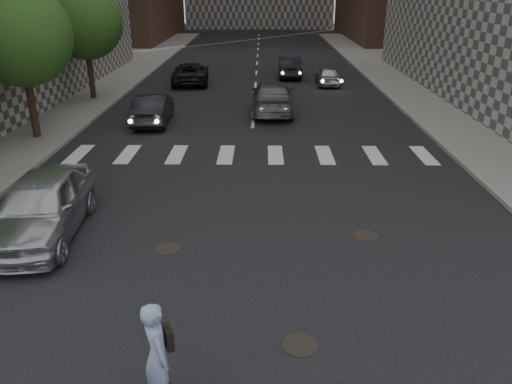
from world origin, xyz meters
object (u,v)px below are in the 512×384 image
silver_sedan (42,206)px  traffic_car_a (153,108)px  traffic_car_b (273,97)px  traffic_car_e (290,67)px  skateboarder (158,355)px  traffic_car_d (328,75)px  traffic_car_c (191,73)px  tree_b (21,30)px  tree_c (85,17)px

silver_sedan → traffic_car_a: 11.94m
traffic_car_b → traffic_car_e: size_ratio=1.23×
traffic_car_b → silver_sedan: bearing=65.9°
skateboarder → traffic_car_e: skateboarder is taller
silver_sedan → traffic_car_d: bearing=60.4°
traffic_car_b → traffic_car_e: (1.45, 10.86, -0.06)m
silver_sedan → traffic_car_c: (1.03, 22.40, -0.14)m
silver_sedan → traffic_car_e: size_ratio=1.10×
tree_b → traffic_car_a: (4.55, 2.79, -3.92)m
traffic_car_a → traffic_car_d: 14.11m
traffic_car_e → traffic_car_b: bearing=83.4°
tree_c → silver_sedan: tree_c is taller
tree_b → traffic_car_c: size_ratio=1.29×
traffic_car_b → traffic_car_a: bearing=21.6°
tree_c → traffic_car_a: (4.55, -5.21, -3.92)m
tree_b → traffic_car_c: tree_b is taller
traffic_car_b → traffic_car_d: size_ratio=1.49×
tree_b → traffic_car_c: (4.99, 13.26, -3.93)m
traffic_car_a → traffic_car_c: (0.44, 10.47, -0.01)m
tree_c → silver_sedan: 17.99m
traffic_car_b → tree_b: bearing=26.4°
traffic_car_b → skateboarder: bearing=84.3°
tree_c → skateboarder: 24.84m
tree_b → traffic_car_e: size_ratio=1.46×
tree_b → skateboarder: bearing=-61.3°
traffic_car_c → traffic_car_a: bearing=82.6°
skateboarder → traffic_car_c: (-3.30, 28.40, -0.33)m
skateboarder → traffic_car_b: bearing=59.9°
skateboarder → tree_c: bearing=85.8°
tree_c → traffic_car_e: tree_c is taller
traffic_car_b → traffic_car_c: size_ratio=1.09×
tree_b → traffic_car_d: size_ratio=1.76×
traffic_car_b → traffic_car_d: bearing=-115.8°
skateboarder → traffic_car_b: 20.32m
traffic_car_b → traffic_car_d: traffic_car_b is taller
tree_c → traffic_car_b: 11.52m
tree_b → tree_c: 8.00m
traffic_car_b → traffic_car_c: traffic_car_b is taller
traffic_car_b → traffic_car_e: traffic_car_b is taller
traffic_car_d → skateboarder: bearing=78.5°
silver_sedan → traffic_car_a: (0.59, 11.93, -0.12)m
tree_c → silver_sedan: size_ratio=1.32×
traffic_car_b → traffic_car_c: bearing=-55.7°
traffic_car_a → traffic_car_e: traffic_car_e is taller
tree_b → traffic_car_e: 20.28m
tree_b → traffic_car_b: bearing=25.9°
traffic_car_b → traffic_car_e: bearing=-97.1°
tree_b → traffic_car_d: tree_b is taller
traffic_car_a → traffic_car_e: bearing=-122.2°
skateboarder → traffic_car_a: skateboarder is taller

